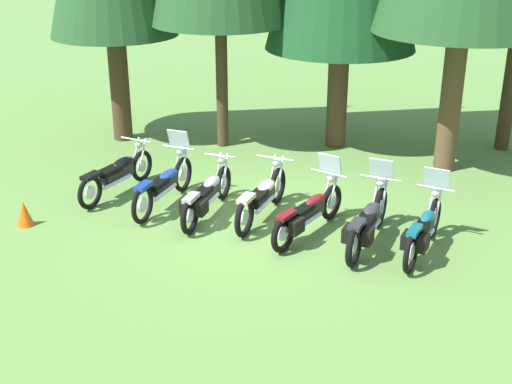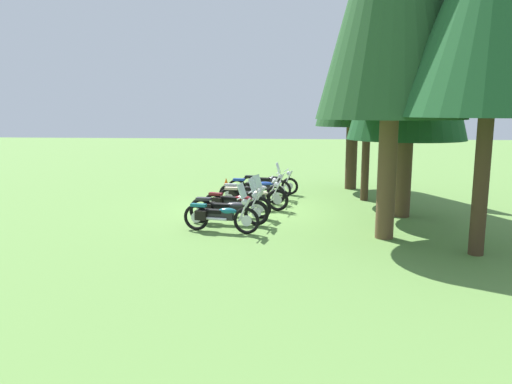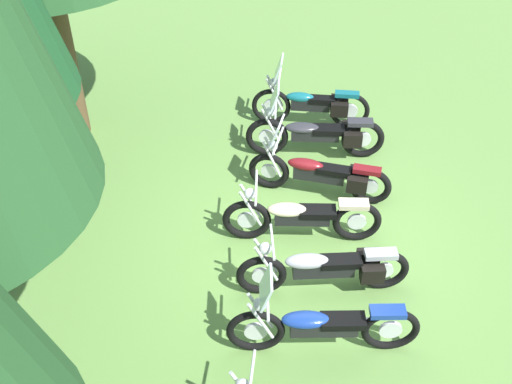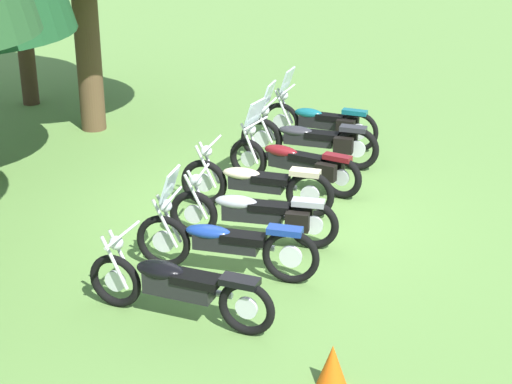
{
  "view_description": "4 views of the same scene",
  "coord_description": "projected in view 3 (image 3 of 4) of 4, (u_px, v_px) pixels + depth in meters",
  "views": [
    {
      "loc": [
        3.28,
        -11.32,
        5.51
      ],
      "look_at": [
        0.02,
        -0.19,
        0.66
      ],
      "focal_mm": 47.86,
      "sensor_mm": 36.0,
      "label": 1
    },
    {
      "loc": [
        15.81,
        1.59,
        3.32
      ],
      "look_at": [
        0.77,
        0.27,
        0.74
      ],
      "focal_mm": 33.84,
      "sensor_mm": 36.0,
      "label": 2
    },
    {
      "loc": [
        -6.83,
        1.42,
        6.83
      ],
      "look_at": [
        0.53,
        0.75,
        0.58
      ],
      "focal_mm": 44.61,
      "sensor_mm": 36.0,
      "label": 3
    },
    {
      "loc": [
        -11.45,
        -1.96,
        5.28
      ],
      "look_at": [
        -0.5,
        0.01,
        0.55
      ],
      "focal_mm": 59.76,
      "sensor_mm": 36.0,
      "label": 4
    }
  ],
  "objects": [
    {
      "name": "ground_plane",
      "position": [
        308.0,
        240.0,
        9.7
      ],
      "size": [
        80.0,
        80.0,
        0.0
      ],
      "primitive_type": "plane",
      "color": "#608C42"
    },
    {
      "name": "motorcycle_1",
      "position": [
        321.0,
        325.0,
        7.88
      ],
      "size": [
        0.7,
        2.43,
        1.38
      ],
      "rotation": [
        0.0,
        0.0,
        1.49
      ],
      "color": "black",
      "rests_on": "ground_plane"
    },
    {
      "name": "motorcycle_2",
      "position": [
        327.0,
        268.0,
        8.66
      ],
      "size": [
        0.65,
        2.39,
        1.0
      ],
      "rotation": [
        0.0,
        0.0,
        1.53
      ],
      "color": "black",
      "rests_on": "ground_plane"
    },
    {
      "name": "motorcycle_3",
      "position": [
        301.0,
        217.0,
        9.44
      ],
      "size": [
        0.78,
        2.38,
        1.02
      ],
      "rotation": [
        0.0,
        0.0,
        1.46
      ],
      "color": "black",
      "rests_on": "ground_plane"
    },
    {
      "name": "motorcycle_4",
      "position": [
        321.0,
        173.0,
        10.23
      ],
      "size": [
        1.05,
        2.25,
        1.35
      ],
      "rotation": [
        0.0,
        0.0,
        1.24
      ],
      "color": "black",
      "rests_on": "ground_plane"
    },
    {
      "name": "motorcycle_5",
      "position": [
        317.0,
        134.0,
        11.05
      ],
      "size": [
        0.81,
        2.42,
        1.38
      ],
      "rotation": [
        0.0,
        0.0,
        1.44
      ],
      "color": "black",
      "rests_on": "ground_plane"
    },
    {
      "name": "motorcycle_6",
      "position": [
        312.0,
        104.0,
        11.77
      ],
      "size": [
        0.78,
        2.17,
        1.38
      ],
      "rotation": [
        0.0,
        0.0,
        1.37
      ],
      "color": "black",
      "rests_on": "ground_plane"
    }
  ]
}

